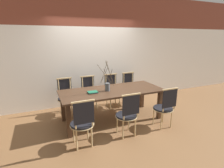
% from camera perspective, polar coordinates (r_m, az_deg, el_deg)
% --- Properties ---
extents(ground_plane, '(16.00, 16.00, 0.00)m').
position_cam_1_polar(ground_plane, '(4.42, 0.00, -11.42)').
color(ground_plane, brown).
extents(wall_rear, '(12.00, 0.06, 3.20)m').
position_cam_1_polar(wall_rear, '(5.23, -5.89, 10.94)').
color(wall_rear, white).
rests_on(wall_rear, ground_plane).
extents(dining_table, '(2.42, 1.01, 0.76)m').
position_cam_1_polar(dining_table, '(4.16, 0.00, -3.22)').
color(dining_table, '#422B1C').
rests_on(dining_table, ground_plane).
extents(chair_near_leftend, '(0.45, 0.45, 0.94)m').
position_cam_1_polar(chair_near_leftend, '(3.25, -9.60, -12.06)').
color(chair_near_leftend, black).
rests_on(chair_near_leftend, ground_plane).
extents(chair_near_left, '(0.45, 0.45, 0.94)m').
position_cam_1_polar(chair_near_left, '(3.55, 5.09, -9.52)').
color(chair_near_left, black).
rests_on(chair_near_left, ground_plane).
extents(chair_near_center, '(0.45, 0.45, 0.94)m').
position_cam_1_polar(chair_near_center, '(4.03, 16.85, -7.00)').
color(chair_near_center, black).
rests_on(chair_near_center, ground_plane).
extents(chair_far_leftend, '(0.45, 0.45, 0.94)m').
position_cam_1_polar(chair_far_leftend, '(4.71, -14.83, -3.64)').
color(chair_far_leftend, black).
rests_on(chair_far_leftend, ground_plane).
extents(chair_far_left, '(0.45, 0.45, 0.94)m').
position_cam_1_polar(chair_far_left, '(4.83, -7.43, -2.79)').
color(chair_far_left, black).
rests_on(chair_far_left, ground_plane).
extents(chair_far_center, '(0.45, 0.45, 0.94)m').
position_cam_1_polar(chair_far_center, '(5.05, 0.08, -1.87)').
color(chair_far_center, black).
rests_on(chair_far_center, ground_plane).
extents(chair_far_right, '(0.45, 0.45, 0.94)m').
position_cam_1_polar(chair_far_right, '(5.29, 5.85, -1.15)').
color(chair_far_right, black).
rests_on(chair_far_right, ground_plane).
extents(vase_centerpiece, '(0.38, 0.40, 0.73)m').
position_cam_1_polar(vase_centerpiece, '(4.05, -1.51, -0.63)').
color(vase_centerpiece, '#4C5156').
rests_on(vase_centerpiece, dining_table).
extents(book_stack, '(0.22, 0.17, 0.03)m').
position_cam_1_polar(book_stack, '(3.95, -6.29, -2.69)').
color(book_stack, '#842D8C').
rests_on(book_stack, dining_table).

